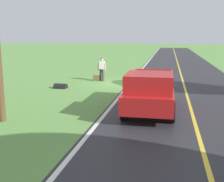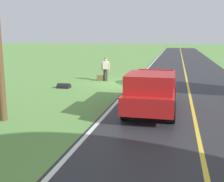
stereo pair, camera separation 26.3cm
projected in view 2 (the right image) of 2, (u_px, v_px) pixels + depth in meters
name	position (u px, v px, depth m)	size (l,w,h in m)	color
ground_plane	(122.00, 83.00, 19.75)	(200.00, 200.00, 0.00)	#609347
road_surface	(188.00, 86.00, 18.75)	(7.71, 120.00, 0.00)	#28282D
lane_edge_line	(134.00, 84.00, 19.56)	(0.16, 117.60, 0.00)	silver
lane_centre_line	(188.00, 86.00, 18.75)	(0.14, 117.60, 0.00)	gold
hitchhiker_walking	(106.00, 68.00, 20.66)	(0.62, 0.51, 1.75)	#4C473D
suitcase_carried	(100.00, 78.00, 20.80)	(0.20, 0.46, 0.42)	brown
pickup_truck_passing	(151.00, 90.00, 12.17)	(2.12, 5.41, 1.82)	#B21919
drainage_culvert	(64.00, 88.00, 17.99)	(0.60, 0.60, 0.80)	black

